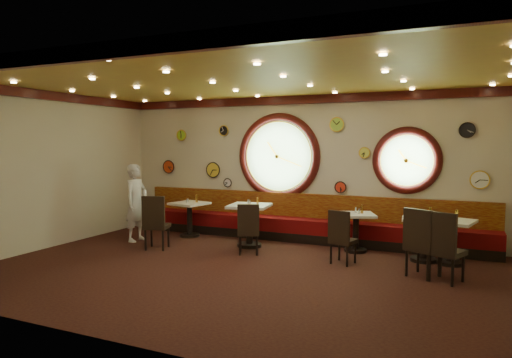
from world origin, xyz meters
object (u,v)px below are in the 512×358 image
condiment_b_pepper (250,203)px  table_e (451,236)px  condiment_d_bottle (430,212)px  condiment_e_bottle (457,214)px  condiment_c_bottle (362,209)px  chair_c (341,234)px  condiment_a_salt (188,200)px  chair_b (248,226)px  condiment_c_salt (356,210)px  condiment_e_salt (449,216)px  table_c (356,228)px  condiment_b_bottle (258,201)px  waiter (136,203)px  table_b (249,220)px  table_a (190,215)px  chair_a (155,219)px  condiment_d_salt (422,214)px  condiment_a_pepper (187,201)px  chair_d (420,238)px  chair_e (444,242)px  condiment_e_pepper (453,218)px  condiment_d_pepper (425,214)px  table_d (424,233)px  condiment_c_pepper (359,211)px  condiment_a_bottle (197,199)px  condiment_b_salt (248,202)px

condiment_b_pepper → table_e: bearing=3.8°
condiment_d_bottle → condiment_e_bottle: (0.44, 0.08, -0.02)m
condiment_e_bottle → condiment_c_bottle: bearing=174.6°
chair_c → condiment_a_salt: size_ratio=6.47×
chair_b → condiment_c_salt: size_ratio=5.41×
condiment_e_salt → table_c: bearing=174.8°
condiment_b_bottle → waiter: size_ratio=0.09×
table_e → condiment_b_bottle: bearing=-178.7°
table_b → condiment_a_salt: size_ratio=9.80×
condiment_c_salt → table_a: bearing=-177.5°
condiment_b_bottle → waiter: (-2.65, -0.61, -0.11)m
chair_a → condiment_d_salt: (4.96, 1.31, 0.24)m
table_c → condiment_e_bottle: size_ratio=5.26×
condiment_a_pepper → condiment_e_bottle: (5.66, 0.03, 0.05)m
chair_d → chair_e: (0.35, -0.15, -0.01)m
chair_c → condiment_e_salt: (1.72, 0.92, 0.29)m
condiment_c_salt → condiment_e_bottle: 1.85m
chair_c → condiment_e_bottle: 2.11m
condiment_e_pepper → chair_c: bearing=-158.4°
table_c → condiment_c_salt: size_ratio=8.02×
chair_a → condiment_d_pepper: bearing=-3.8°
table_d → condiment_d_pepper: size_ratio=7.37×
condiment_b_pepper → condiment_d_pepper: condiment_b_pepper is taller
table_e → chair_d: bearing=-112.0°
condiment_a_salt → condiment_d_salt: condiment_d_salt is taller
table_c → chair_e: chair_e is taller
condiment_c_pepper → condiment_a_bottle: 3.74m
condiment_a_pepper → table_e: bearing=-1.2°
chair_a → chair_d: chair_d is taller
table_e → waiter: bearing=-173.8°
condiment_d_bottle → condiment_e_salt: condiment_d_bottle is taller
table_b → condiment_b_salt: 0.38m
condiment_c_bottle → condiment_e_bottle: (1.71, -0.16, 0.03)m
table_c → condiment_a_salt: bearing=-179.0°
condiment_b_salt → condiment_d_pepper: bearing=3.8°
table_b → condiment_d_pepper: (3.41, 0.22, 0.32)m
chair_d → condiment_b_bottle: bearing=-172.5°
chair_b → waiter: bearing=153.1°
condiment_b_pepper → condiment_c_bottle: (2.18, 0.56, -0.07)m
chair_b → condiment_e_salt: (3.53, 0.93, 0.28)m
waiter → table_c: bearing=-77.6°
condiment_a_pepper → table_c: bearing=2.2°
chair_e → condiment_a_pepper: (-5.50, 1.34, 0.20)m
condiment_b_bottle → condiment_e_bottle: size_ratio=0.89×
condiment_c_pepper → waiter: waiter is taller
chair_a → condiment_d_pepper: chair_a is taller
condiment_d_bottle → condiment_e_salt: 0.32m
condiment_d_bottle → condiment_e_salt: size_ratio=1.79×
table_a → condiment_d_salt: bearing=-1.1°
condiment_a_salt → condiment_a_pepper: 0.08m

